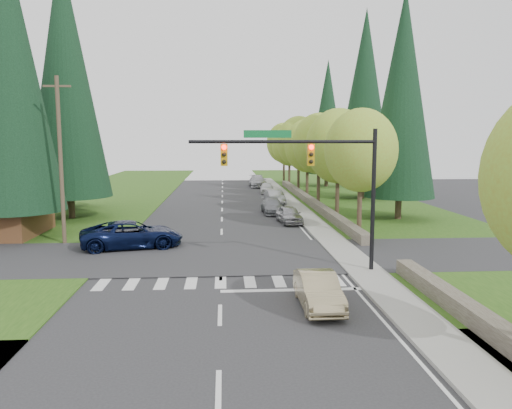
{
  "coord_description": "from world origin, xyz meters",
  "views": [
    {
      "loc": [
        0.18,
        -18.4,
        6.28
      ],
      "look_at": [
        1.92,
        8.37,
        2.8
      ],
      "focal_mm": 35.0,
      "sensor_mm": 36.0,
      "label": 1
    }
  ],
  "objects": [
    {
      "name": "suv_navy",
      "position": [
        -5.18,
        10.57,
        0.81
      ],
      "size": [
        6.27,
        3.9,
        1.62
      ],
      "primitive_type": "imported",
      "rotation": [
        0.0,
        0.0,
        1.79
      ],
      "color": "#0A1233",
      "rests_on": "ground"
    },
    {
      "name": "parked_car_a",
      "position": [
        5.12,
        18.78,
        0.65
      ],
      "size": [
        1.93,
        3.97,
        1.31
      ],
      "primitive_type": "imported",
      "rotation": [
        0.0,
        0.0,
        0.1
      ],
      "color": "#A0A0A4",
      "rests_on": "ground"
    },
    {
      "name": "conifer_e_b",
      "position": [
        15.0,
        34.0,
        10.79
      ],
      "size": [
        6.12,
        6.12,
        19.8
      ],
      "color": "#38281C",
      "rests_on": "ground"
    },
    {
      "name": "ground",
      "position": [
        0.0,
        0.0,
        0.0
      ],
      "size": [
        120.0,
        120.0,
        0.0
      ],
      "primitive_type": "plane",
      "color": "#28282B",
      "rests_on": "ground"
    },
    {
      "name": "decid_tree_4",
      "position": [
        9.3,
        42.0,
        6.06
      ],
      "size": [
        5.4,
        5.4,
        9.18
      ],
      "color": "#38281C",
      "rests_on": "ground"
    },
    {
      "name": "conifer_e_c",
      "position": [
        14.0,
        48.0,
        9.29
      ],
      "size": [
        5.1,
        5.1,
        16.8
      ],
      "color": "#38281C",
      "rests_on": "ground"
    },
    {
      "name": "decid_tree_3",
      "position": [
        9.2,
        35.0,
        5.66
      ],
      "size": [
        5.0,
        5.0,
        8.55
      ],
      "color": "#38281C",
      "rests_on": "ground"
    },
    {
      "name": "decid_tree_5",
      "position": [
        9.1,
        49.0,
        5.53
      ],
      "size": [
        4.8,
        4.8,
        8.3
      ],
      "color": "#38281C",
      "rests_on": "ground"
    },
    {
      "name": "sedan_champagne",
      "position": [
        3.7,
        -0.37,
        0.65
      ],
      "size": [
        1.41,
        3.96,
        1.3
      ],
      "primitive_type": "imported",
      "rotation": [
        0.0,
        0.0,
        0.01
      ],
      "color": "#C5B383",
      "rests_on": "ground"
    },
    {
      "name": "conifer_e_a",
      "position": [
        14.0,
        20.0,
        9.79
      ],
      "size": [
        5.44,
        5.44,
        17.8
      ],
      "color": "#38281C",
      "rests_on": "ground"
    },
    {
      "name": "decid_tree_2",
      "position": [
        9.1,
        28.0,
        5.93
      ],
      "size": [
        5.0,
        5.0,
        8.82
      ],
      "color": "#38281C",
      "rests_on": "ground"
    },
    {
      "name": "parked_car_b",
      "position": [
        4.35,
        23.83,
        0.63
      ],
      "size": [
        1.91,
        4.39,
        1.26
      ],
      "primitive_type": "imported",
      "rotation": [
        0.0,
        0.0,
        0.03
      ],
      "color": "slate",
      "rests_on": "ground"
    },
    {
      "name": "conifer_w_c",
      "position": [
        -12.0,
        22.0,
        11.29
      ],
      "size": [
        6.46,
        6.46,
        20.8
      ],
      "color": "#38281C",
      "rests_on": "ground"
    },
    {
      "name": "parked_car_c",
      "position": [
        5.19,
        30.09,
        0.7
      ],
      "size": [
        1.88,
        4.35,
        1.39
      ],
      "primitive_type": "imported",
      "rotation": [
        0.0,
        0.0,
        0.1
      ],
      "color": "#A6A6AB",
      "rests_on": "ground"
    },
    {
      "name": "conifer_w_e",
      "position": [
        -14.0,
        28.0,
        10.29
      ],
      "size": [
        5.78,
        5.78,
        18.8
      ],
      "color": "#38281C",
      "rests_on": "ground"
    },
    {
      "name": "traffic_signal",
      "position": [
        4.37,
        4.5,
        4.98
      ],
      "size": [
        8.7,
        0.37,
        6.8
      ],
      "color": "black",
      "rests_on": "ground"
    },
    {
      "name": "parked_car_e",
      "position": [
        4.71,
        48.37,
        0.76
      ],
      "size": [
        2.29,
        5.29,
        1.52
      ],
      "primitive_type": "imported",
      "rotation": [
        0.0,
        0.0,
        0.03
      ],
      "color": "#A8A8AD",
      "rests_on": "ground"
    },
    {
      "name": "curb_east",
      "position": [
        6.05,
        22.0,
        0.07
      ],
      "size": [
        0.2,
        80.0,
        0.13
      ],
      "primitive_type": "cube",
      "color": "gray",
      "rests_on": "ground"
    },
    {
      "name": "grass_west",
      "position": [
        -13.0,
        20.0,
        0.03
      ],
      "size": [
        14.0,
        110.0,
        0.06
      ],
      "primitive_type": "cube",
      "color": "#264C14",
      "rests_on": "ground"
    },
    {
      "name": "conifer_w_a",
      "position": [
        -13.0,
        14.0,
        10.79
      ],
      "size": [
        6.12,
        6.12,
        19.8
      ],
      "color": "#38281C",
      "rests_on": "ground"
    },
    {
      "name": "utility_pole",
      "position": [
        -9.5,
        12.0,
        5.14
      ],
      "size": [
        1.6,
        0.24,
        10.0
      ],
      "color": "#473828",
      "rests_on": "ground"
    },
    {
      "name": "grass_east",
      "position": [
        13.0,
        20.0,
        0.03
      ],
      "size": [
        14.0,
        110.0,
        0.06
      ],
      "primitive_type": "cube",
      "color": "#264C14",
      "rests_on": "ground"
    },
    {
      "name": "decid_tree_0",
      "position": [
        9.2,
        14.0,
        5.6
      ],
      "size": [
        4.8,
        4.8,
        8.37
      ],
      "color": "#38281C",
      "rests_on": "ground"
    },
    {
      "name": "sidewalk_east",
      "position": [
        6.9,
        22.0,
        0.07
      ],
      "size": [
        1.8,
        80.0,
        0.13
      ],
      "primitive_type": "cube",
      "color": "gray",
      "rests_on": "ground"
    },
    {
      "name": "parked_car_d",
      "position": [
        5.25,
        39.94,
        0.66
      ],
      "size": [
        1.79,
        3.95,
        1.32
      ],
      "primitive_type": "imported",
      "rotation": [
        0.0,
        0.0,
        -0.06
      ],
      "color": "silver",
      "rests_on": "ground"
    },
    {
      "name": "stone_wall_south",
      "position": [
        8.6,
        -3.0,
        0.35
      ],
      "size": [
        0.7,
        14.0,
        0.7
      ],
      "primitive_type": "cube",
      "color": "#4C4438",
      "rests_on": "ground"
    },
    {
      "name": "decid_tree_1",
      "position": [
        9.3,
        21.0,
        5.8
      ],
      "size": [
        5.2,
        5.2,
        8.8
      ],
      "color": "#38281C",
      "rests_on": "ground"
    },
    {
      "name": "decid_tree_6",
      "position": [
        9.2,
        56.0,
        5.86
      ],
      "size": [
        5.2,
        5.2,
        8.86
      ],
      "color": "#38281C",
      "rests_on": "ground"
    },
    {
      "name": "stone_wall_north",
      "position": [
        8.6,
        30.0,
        0.35
      ],
      "size": [
        0.7,
        40.0,
        0.7
      ],
      "primitive_type": "cube",
      "color": "#4C4438",
      "rests_on": "ground"
    },
    {
      "name": "cross_street",
      "position": [
        0.0,
        8.0,
        0.0
      ],
      "size": [
        120.0,
        8.0,
        0.1
      ],
      "primitive_type": "cube",
      "color": "#28282B",
      "rests_on": "ground"
    }
  ]
}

